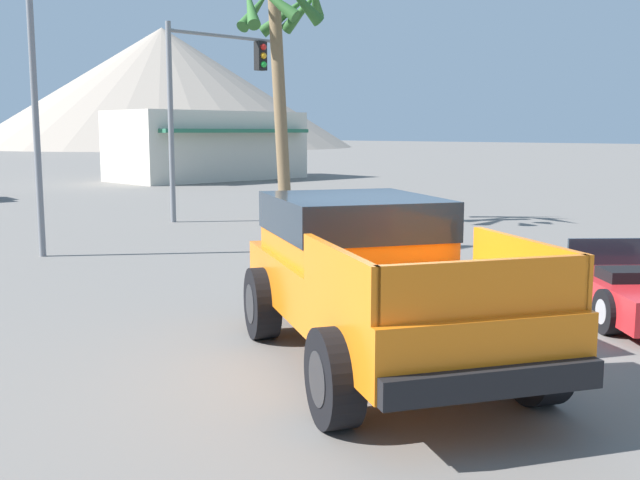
{
  "coord_description": "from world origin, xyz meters",
  "views": [
    {
      "loc": [
        -6.69,
        -5.83,
        2.66
      ],
      "look_at": [
        -0.49,
        0.7,
        1.36
      ],
      "focal_mm": 42.0,
      "sensor_mm": 36.0,
      "label": 1
    }
  ],
  "objects": [
    {
      "name": "red_convertible_car",
      "position": [
        4.24,
        -1.05,
        0.39
      ],
      "size": [
        4.16,
        4.4,
        1.02
      ],
      "rotation": [
        0.0,
        0.0,
        -0.72
      ],
      "color": "red",
      "rests_on": "ground_plane"
    },
    {
      "name": "palm_tree_tall",
      "position": [
        7.43,
        10.58,
        5.21
      ],
      "size": [
        2.97,
        2.84,
        6.93
      ],
      "color": "brown",
      "rests_on": "ground_plane"
    },
    {
      "name": "orange_pickup_truck",
      "position": [
        -0.33,
        0.01,
        1.08
      ],
      "size": [
        4.15,
        5.57,
        1.87
      ],
      "rotation": [
        0.0,
        0.0,
        -0.47
      ],
      "color": "orange",
      "rests_on": "ground_plane"
    },
    {
      "name": "traffic_light_main",
      "position": [
        6.86,
        13.19,
        4.06
      ],
      "size": [
        3.94,
        0.38,
        5.81
      ],
      "color": "slate",
      "rests_on": "ground_plane"
    },
    {
      "name": "ground_plane",
      "position": [
        0.0,
        0.0,
        0.0
      ],
      "size": [
        320.0,
        320.0,
        0.0
      ],
      "primitive_type": "plane",
      "color": "slate"
    },
    {
      "name": "street_lamp_post",
      "position": [
        -0.06,
        9.84,
        4.76
      ],
      "size": [
        0.9,
        0.24,
        7.95
      ],
      "color": "slate",
      "rests_on": "ground_plane"
    },
    {
      "name": "storefront_building",
      "position": [
        17.86,
        29.13,
        1.89
      ],
      "size": [
        10.48,
        5.78,
        3.77
      ],
      "color": "beige",
      "rests_on": "ground_plane"
    }
  ]
}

